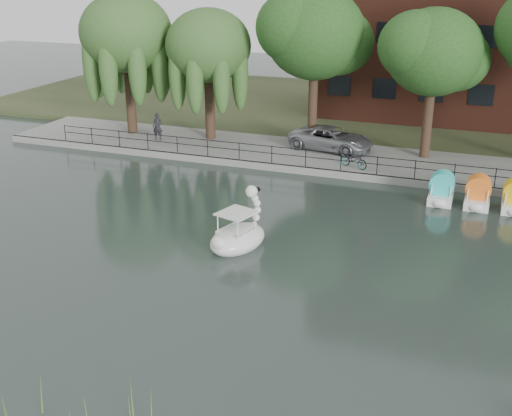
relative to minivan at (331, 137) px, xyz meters
The scene contains 13 objects.
ground_plane 17.04m from the minivan, 91.68° to the right, with size 120.00×120.00×0.00m, color #404F4B.
promenade 1.50m from the minivan, 116.58° to the right, with size 40.00×6.00×0.40m, color gray.
kerb 4.10m from the minivan, 97.19° to the right, with size 40.00×0.25×0.40m, color gray.
land_strip 13.06m from the minivan, 92.19° to the left, with size 60.00×22.00×0.36m, color #47512D.
railing 3.78m from the minivan, 97.57° to the right, with size 32.00×0.05×1.00m.
willow_left 14.64m from the minivan, behind, with size 5.88×5.88×9.01m.
willow_mid 9.45m from the minivan, behind, with size 5.32×5.32×8.15m.
broadleaf_center 6.12m from the minivan, 146.11° to the left, with size 6.00×6.00×9.25m.
broadleaf_right 7.57m from the minivan, ahead, with size 5.40×5.40×8.32m.
minivan is the anchor object (origin of this frame).
bicycle 3.71m from the minivan, 55.59° to the right, with size 1.72×0.60×1.00m, color gray.
pedestrian 11.08m from the minivan, behind, with size 0.71×0.48×1.98m, color black.
swan_boat 14.24m from the minivan, 91.27° to the right, with size 2.55×3.26×2.42m.
Camera 1 is at (9.43, -19.88, 11.13)m, focal length 45.00 mm.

